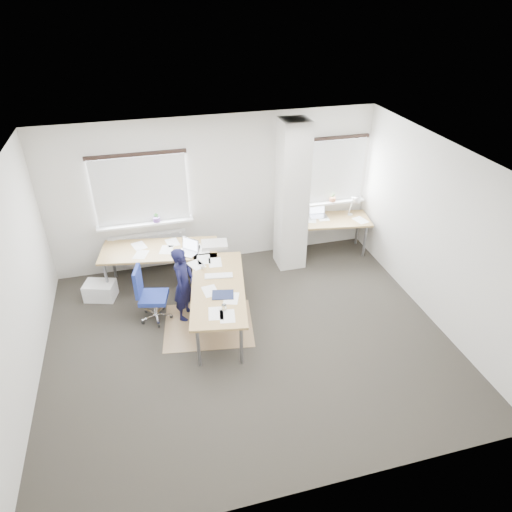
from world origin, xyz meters
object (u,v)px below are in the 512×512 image
object	(u,v)px
task_chair	(153,305)
person	(184,284)
desk_main	(190,268)
desk_side	(334,221)

from	to	relation	value
task_chair	person	bearing A→B (deg)	6.81
desk_main	task_chair	xyz separation A→B (m)	(-0.67, -0.28, -0.42)
desk_side	task_chair	size ratio (longest dim) A/B	1.54
desk_main	person	distance (m)	0.37
desk_side	person	size ratio (longest dim) A/B	1.18
desk_side	task_chair	distance (m)	3.86
person	desk_main	bearing A→B (deg)	5.26
task_chair	desk_side	bearing A→B (deg)	32.59
desk_main	desk_side	distance (m)	3.11
desk_side	person	xyz separation A→B (m)	(-3.10, -1.32, -0.05)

